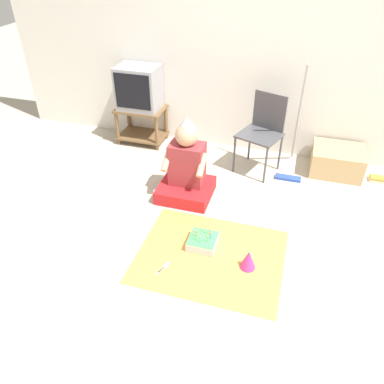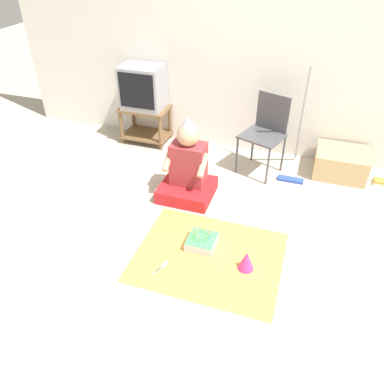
{
  "view_description": "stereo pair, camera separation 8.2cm",
  "coord_description": "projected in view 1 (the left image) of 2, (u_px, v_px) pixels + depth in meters",
  "views": [
    {
      "loc": [
        0.4,
        -2.23,
        2.31
      ],
      "look_at": [
        -0.39,
        0.41,
        0.35
      ],
      "focal_mm": 35.0,
      "sensor_mm": 36.0,
      "label": 1
    },
    {
      "loc": [
        0.47,
        -2.2,
        2.31
      ],
      "look_at": [
        -0.39,
        0.41,
        0.35
      ],
      "focal_mm": 35.0,
      "sensor_mm": 36.0,
      "label": 2
    }
  ],
  "objects": [
    {
      "name": "tv_stand",
      "position": [
        142.0,
        122.0,
        4.77
      ],
      "size": [
        0.6,
        0.4,
        0.46
      ],
      "color": "brown",
      "rests_on": "ground_plane"
    },
    {
      "name": "folding_chair",
      "position": [
        263.0,
        128.0,
        4.1
      ],
      "size": [
        0.54,
        0.51,
        0.87
      ],
      "color": "#4C4C51",
      "rests_on": "ground_plane"
    },
    {
      "name": "tv",
      "position": [
        139.0,
        88.0,
        4.51
      ],
      "size": [
        0.5,
        0.39,
        0.51
      ],
      "color": "#99999E",
      "rests_on": "tv_stand"
    },
    {
      "name": "book_pile",
      "position": [
        378.0,
        179.0,
        4.14
      ],
      "size": [
        0.17,
        0.12,
        0.05
      ],
      "color": "beige",
      "rests_on": "ground_plane"
    },
    {
      "name": "plastic_spoon_far",
      "position": [
        164.0,
        267.0,
        3.09
      ],
      "size": [
        0.07,
        0.14,
        0.01
      ],
      "color": "white",
      "rests_on": "party_cloth"
    },
    {
      "name": "cardboard_box_stack",
      "position": [
        337.0,
        161.0,
        4.23
      ],
      "size": [
        0.56,
        0.48,
        0.29
      ],
      "color": "tan",
      "rests_on": "ground_plane"
    },
    {
      "name": "birthday_cake",
      "position": [
        203.0,
        241.0,
        3.29
      ],
      "size": [
        0.24,
        0.24,
        0.16
      ],
      "color": "silver",
      "rests_on": "party_cloth"
    },
    {
      "name": "plastic_spoon_near",
      "position": [
        166.0,
        265.0,
        3.11
      ],
      "size": [
        0.07,
        0.14,
        0.01
      ],
      "color": "white",
      "rests_on": "party_cloth"
    },
    {
      "name": "ground_plane",
      "position": [
        222.0,
        260.0,
        3.17
      ],
      "size": [
        16.0,
        16.0,
        0.0
      ],
      "primitive_type": "plane",
      "color": "#BCB29E"
    },
    {
      "name": "party_hat_blue",
      "position": [
        248.0,
        259.0,
        3.05
      ],
      "size": [
        0.13,
        0.13,
        0.17
      ],
      "color": "#CC338C",
      "rests_on": "party_cloth"
    },
    {
      "name": "dust_mop",
      "position": [
        294.0,
        143.0,
        4.07
      ],
      "size": [
        0.28,
        0.54,
        1.28
      ],
      "color": "#2D4CB2",
      "rests_on": "ground_plane"
    },
    {
      "name": "party_cloth",
      "position": [
        210.0,
        256.0,
        3.21
      ],
      "size": [
        1.23,
        1.0,
        0.01
      ],
      "color": "#EFA84C",
      "rests_on": "ground_plane"
    },
    {
      "name": "wall_back",
      "position": [
        270.0,
        44.0,
        4.03
      ],
      "size": [
        6.4,
        0.06,
        2.55
      ],
      "color": "silver",
      "rests_on": "ground_plane"
    },
    {
      "name": "person_seated",
      "position": [
        186.0,
        171.0,
        3.79
      ],
      "size": [
        0.53,
        0.5,
        0.87
      ],
      "color": "red",
      "rests_on": "ground_plane"
    }
  ]
}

